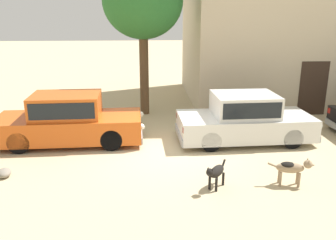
# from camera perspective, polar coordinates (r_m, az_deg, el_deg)

# --- Properties ---
(ground_plane) EXTENTS (80.00, 80.00, 0.00)m
(ground_plane) POSITION_cam_1_polar(r_m,az_deg,el_deg) (10.53, -1.20, -5.03)
(ground_plane) COLOR tan
(parked_sedan_nearest) EXTENTS (4.58, 1.83, 1.55)m
(parked_sedan_nearest) POSITION_cam_1_polar(r_m,az_deg,el_deg) (11.40, -15.53, 0.10)
(parked_sedan_nearest) COLOR #D15619
(parked_sedan_nearest) RESTS_ON ground_plane
(parked_sedan_second) EXTENTS (4.31, 1.93, 1.51)m
(parked_sedan_second) POSITION_cam_1_polar(r_m,az_deg,el_deg) (11.43, 12.05, 0.32)
(parked_sedan_second) COLOR silver
(parked_sedan_second) RESTS_ON ground_plane
(stray_dog_spotted) EXTENTS (1.07, 0.34, 0.69)m
(stray_dog_spotted) POSITION_cam_1_polar(r_m,az_deg,el_deg) (8.92, 19.14, -7.14)
(stray_dog_spotted) COLOR #997F60
(stray_dog_spotted) RESTS_ON ground_plane
(stray_dog_tan) EXTENTS (0.62, 0.78, 0.63)m
(stray_dog_tan) POSITION_cam_1_polar(r_m,az_deg,el_deg) (8.38, 7.59, -8.24)
(stray_dog_tan) COLOR black
(stray_dog_tan) RESTS_ON ground_plane
(acacia_tree_left) EXTENTS (2.98, 2.68, 5.72)m
(acacia_tree_left) POSITION_cam_1_polar(r_m,az_deg,el_deg) (13.87, -4.03, 18.28)
(acacia_tree_left) COLOR brown
(acacia_tree_left) RESTS_ON ground_plane
(rubble_pile) EXTENTS (0.43, 0.52, 0.20)m
(rubble_pile) POSITION_cam_1_polar(r_m,az_deg,el_deg) (9.86, -24.56, -7.63)
(rubble_pile) COLOR gray
(rubble_pile) RESTS_ON ground_plane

